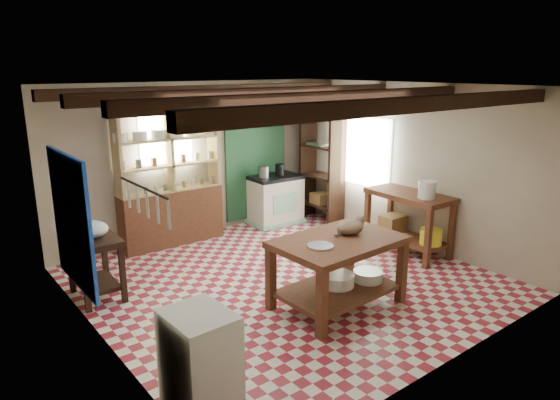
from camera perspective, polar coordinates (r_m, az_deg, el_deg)
floor at (r=6.92m, az=0.76°, el=-9.23°), size 5.00×5.00×0.02m
ceiling at (r=6.31m, az=0.84°, el=12.92°), size 5.00×5.00×0.02m
wall_back at (r=8.54m, az=-9.79°, el=4.48°), size 5.00×0.04×2.60m
wall_front at (r=4.88m, az=19.57°, el=-4.19°), size 5.00×0.04×2.60m
wall_left at (r=5.35m, az=-20.61°, el=-2.62°), size 0.04×5.00×2.60m
wall_right at (r=8.25m, az=14.50°, el=3.85°), size 0.04×5.00×2.60m
ceiling_beams at (r=6.31m, az=0.84°, el=11.83°), size 5.00×3.80×0.15m
blue_wall_patch at (r=6.24m, az=-22.72°, el=-2.28°), size 0.04×1.40×1.60m
green_wall_patch at (r=9.17m, az=-2.78°, el=5.08°), size 1.30×0.04×2.30m
window_back at (r=8.24m, az=-12.92°, el=6.76°), size 0.90×0.02×0.80m
window_right at (r=8.85m, az=9.34°, el=5.53°), size 0.02×1.30×1.20m
utensil_rail at (r=4.14m, az=-15.32°, el=-0.23°), size 0.06×0.90×0.28m
pot_rack at (r=8.71m, az=-1.24°, el=10.74°), size 0.86×0.12×0.36m
shelving_unit at (r=8.17m, az=-12.48°, el=2.44°), size 1.70×0.34×2.20m
tall_rack at (r=9.34m, az=4.81°, el=3.67°), size 0.40×0.86×2.00m
work_table at (r=6.12m, az=6.58°, el=-8.21°), size 1.54×1.05×0.86m
stove at (r=9.21m, az=-0.54°, el=0.05°), size 0.95×0.67×0.90m
prep_table at (r=6.70m, az=-20.31°, el=-7.24°), size 0.57×0.81×0.80m
white_cabinet at (r=4.43m, az=-9.12°, el=-17.81°), size 0.52×0.61×0.89m
right_counter at (r=8.03m, az=14.40°, el=-2.51°), size 0.72×1.36×0.96m
cat at (r=6.14m, az=8.01°, el=-3.06°), size 0.42×0.35×0.17m
steel_tray at (r=5.69m, az=4.63°, el=-5.24°), size 0.31×0.31×0.02m
basin_large at (r=6.23m, az=6.54°, el=-9.03°), size 0.44×0.44×0.15m
basin_small at (r=6.42m, az=10.01°, el=-8.52°), size 0.38×0.38×0.13m
kettle_left at (r=8.94m, az=-1.87°, el=3.23°), size 0.19×0.19×0.20m
kettle_right at (r=9.13m, az=-0.03°, el=3.50°), size 0.17×0.17×0.20m
enamel_bowl at (r=6.53m, az=-20.71°, el=-3.17°), size 0.40×0.40×0.20m
white_bucket at (r=7.62m, az=16.45°, el=1.14°), size 0.27×0.27×0.26m
wicker_basket at (r=8.24m, az=12.77°, el=-2.62°), size 0.39×0.32×0.27m
yellow_tub at (r=7.79m, az=16.87°, el=-4.04°), size 0.34×0.34×0.24m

